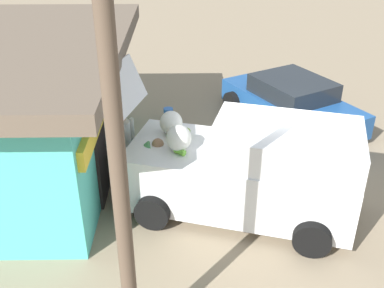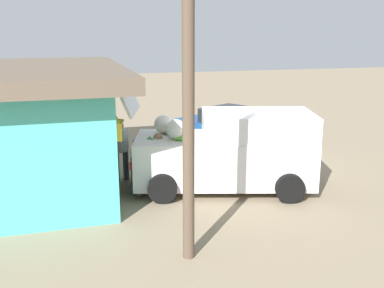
{
  "view_description": "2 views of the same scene",
  "coord_description": "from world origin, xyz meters",
  "px_view_note": "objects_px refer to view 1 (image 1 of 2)",
  "views": [
    {
      "loc": [
        -8.49,
        2.07,
        5.59
      ],
      "look_at": [
        0.26,
        2.01,
        0.76
      ],
      "focal_mm": 42.83,
      "sensor_mm": 36.0,
      "label": 1
    },
    {
      "loc": [
        -11.04,
        4.7,
        3.84
      ],
      "look_at": [
        -0.12,
        1.65,
        0.94
      ],
      "focal_mm": 41.72,
      "sensor_mm": 36.0,
      "label": 2
    }
  ],
  "objects_px": {
    "storefront_bar": "(21,108)",
    "delivery_van": "(248,169)",
    "vendor_standing": "(123,140)",
    "unloaded_banana_pile": "(87,178)",
    "paint_bucket": "(168,115)",
    "customer_bending": "(141,165)",
    "parked_sedan": "(291,103)"
  },
  "relations": [
    {
      "from": "delivery_van",
      "to": "parked_sedan",
      "type": "bearing_deg",
      "value": -22.67
    },
    {
      "from": "parked_sedan",
      "to": "paint_bucket",
      "type": "xyz_separation_m",
      "value": [
        0.04,
        3.34,
        -0.39
      ]
    },
    {
      "from": "delivery_van",
      "to": "vendor_standing",
      "type": "distance_m",
      "value": 2.82
    },
    {
      "from": "parked_sedan",
      "to": "customer_bending",
      "type": "relative_size",
      "value": 3.08
    },
    {
      "from": "delivery_van",
      "to": "paint_bucket",
      "type": "xyz_separation_m",
      "value": [
        4.01,
        1.68,
        -0.76
      ]
    },
    {
      "from": "storefront_bar",
      "to": "customer_bending",
      "type": "xyz_separation_m",
      "value": [
        -1.21,
        -2.62,
        -0.68
      ]
    },
    {
      "from": "vendor_standing",
      "to": "paint_bucket",
      "type": "xyz_separation_m",
      "value": [
        2.78,
        -0.85,
        -0.73
      ]
    },
    {
      "from": "vendor_standing",
      "to": "unloaded_banana_pile",
      "type": "bearing_deg",
      "value": 113.09
    },
    {
      "from": "delivery_van",
      "to": "parked_sedan",
      "type": "xyz_separation_m",
      "value": [
        3.97,
        -1.66,
        -0.37
      ]
    },
    {
      "from": "delivery_van",
      "to": "customer_bending",
      "type": "distance_m",
      "value": 2.09
    },
    {
      "from": "parked_sedan",
      "to": "paint_bucket",
      "type": "height_order",
      "value": "parked_sedan"
    },
    {
      "from": "unloaded_banana_pile",
      "to": "parked_sedan",
      "type": "bearing_deg",
      "value": -58.32
    },
    {
      "from": "unloaded_banana_pile",
      "to": "paint_bucket",
      "type": "xyz_separation_m",
      "value": [
        3.11,
        -1.63,
        0.03
      ]
    },
    {
      "from": "delivery_van",
      "to": "customer_bending",
      "type": "xyz_separation_m",
      "value": [
        0.3,
        2.07,
        -0.08
      ]
    },
    {
      "from": "delivery_van",
      "to": "paint_bucket",
      "type": "height_order",
      "value": "delivery_van"
    },
    {
      "from": "storefront_bar",
      "to": "paint_bucket",
      "type": "height_order",
      "value": "storefront_bar"
    },
    {
      "from": "storefront_bar",
      "to": "delivery_van",
      "type": "bearing_deg",
      "value": -107.89
    },
    {
      "from": "storefront_bar",
      "to": "parked_sedan",
      "type": "xyz_separation_m",
      "value": [
        2.46,
        -6.34,
        -0.98
      ]
    },
    {
      "from": "customer_bending",
      "to": "paint_bucket",
      "type": "distance_m",
      "value": 3.8
    },
    {
      "from": "customer_bending",
      "to": "vendor_standing",
      "type": "bearing_deg",
      "value": 26.3
    },
    {
      "from": "storefront_bar",
      "to": "vendor_standing",
      "type": "relative_size",
      "value": 4.21
    },
    {
      "from": "storefront_bar",
      "to": "customer_bending",
      "type": "distance_m",
      "value": 2.96
    },
    {
      "from": "storefront_bar",
      "to": "customer_bending",
      "type": "bearing_deg",
      "value": -114.87
    },
    {
      "from": "customer_bending",
      "to": "unloaded_banana_pile",
      "type": "relative_size",
      "value": 1.73
    },
    {
      "from": "storefront_bar",
      "to": "unloaded_banana_pile",
      "type": "relative_size",
      "value": 8.31
    },
    {
      "from": "delivery_van",
      "to": "vendor_standing",
      "type": "height_order",
      "value": "delivery_van"
    },
    {
      "from": "parked_sedan",
      "to": "customer_bending",
      "type": "xyz_separation_m",
      "value": [
        -3.67,
        3.73,
        0.29
      ]
    },
    {
      "from": "unloaded_banana_pile",
      "to": "storefront_bar",
      "type": "bearing_deg",
      "value": 65.93
    },
    {
      "from": "vendor_standing",
      "to": "storefront_bar",
      "type": "bearing_deg",
      "value": 82.65
    },
    {
      "from": "delivery_van",
      "to": "vendor_standing",
      "type": "xyz_separation_m",
      "value": [
        1.23,
        2.53,
        -0.03
      ]
    },
    {
      "from": "paint_bucket",
      "to": "delivery_van",
      "type": "bearing_deg",
      "value": -157.23
    },
    {
      "from": "parked_sedan",
      "to": "customer_bending",
      "type": "height_order",
      "value": "customer_bending"
    }
  ]
}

